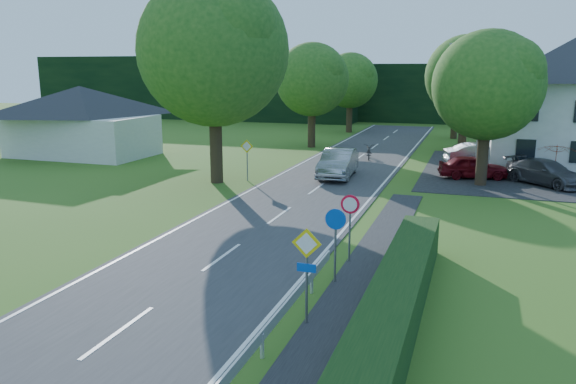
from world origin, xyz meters
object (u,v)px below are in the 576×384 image
(moving_car, at_px, (338,163))
(parked_car_silver_a, at_px, (482,155))
(parked_car_red, at_px, (473,167))
(motorcycle, at_px, (369,151))
(streetlight, at_px, (478,104))
(parked_car_grey, at_px, (546,172))
(parasol, at_px, (556,162))

(moving_car, relative_size, parked_car_silver_a, 1.06)
(parked_car_silver_a, bearing_deg, parked_car_red, 157.98)
(moving_car, bearing_deg, motorcycle, 82.53)
(streetlight, distance_m, moving_car, 8.86)
(moving_car, relative_size, parked_car_red, 1.28)
(motorcycle, relative_size, parked_car_grey, 0.45)
(parked_car_grey, bearing_deg, parasol, 24.74)
(parked_car_red, height_order, parasol, parasol)
(parked_car_grey, bearing_deg, parked_car_silver_a, 79.38)
(streetlight, xyz_separation_m, motorcycle, (-7.26, 5.05, -3.85))
(moving_car, height_order, parked_car_red, moving_car)
(parasol, bearing_deg, motorcycle, 162.28)
(parasol, bearing_deg, parked_car_silver_a, 145.61)
(motorcycle, height_order, parked_car_red, parked_car_red)
(parked_car_silver_a, bearing_deg, streetlight, 158.31)
(motorcycle, bearing_deg, parasol, -28.67)
(parked_car_red, bearing_deg, streetlight, -39.31)
(parked_car_red, xyz_separation_m, parasol, (4.62, 1.33, 0.35))
(streetlight, height_order, parked_car_grey, streetlight)
(motorcycle, xyz_separation_m, parked_car_grey, (11.16, -5.78, 0.13))
(parked_car_grey, bearing_deg, streetlight, 123.18)
(parked_car_silver_a, distance_m, parasol, 5.02)
(moving_car, distance_m, parked_car_silver_a, 10.42)
(streetlight, bearing_deg, parked_car_silver_a, 83.69)
(parasol, bearing_deg, parked_car_red, -164.01)
(parked_car_red, distance_m, parasol, 4.82)
(motorcycle, height_order, parked_car_grey, parked_car_grey)
(streetlight, relative_size, parked_car_grey, 1.67)
(moving_car, bearing_deg, parked_car_silver_a, 34.39)
(streetlight, relative_size, parasol, 3.49)
(motorcycle, distance_m, parked_car_red, 8.86)
(motorcycle, height_order, parked_car_silver_a, parked_car_silver_a)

